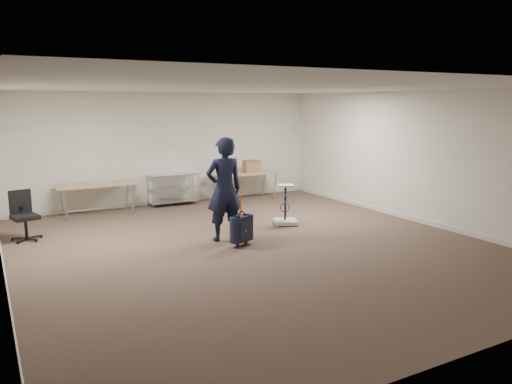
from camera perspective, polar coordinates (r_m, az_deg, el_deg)
ground at (r=9.01m, az=-0.30°, el=-6.23°), size 9.00×9.00×0.00m
room_shell at (r=10.19m, az=-4.04°, el=-4.02°), size 8.00×9.00×9.00m
folding_table_left at (r=11.90m, az=-17.72°, el=0.67°), size 1.80×0.75×0.73m
folding_table_right at (r=13.15m, az=-1.29°, el=2.02°), size 1.80×0.75×0.73m
wire_shelf at (r=12.67m, az=-9.45°, el=0.48°), size 1.22×0.47×0.80m
person at (r=9.23m, az=-3.65°, el=0.31°), size 0.73×0.50×1.93m
suitcase at (r=8.97m, az=-1.66°, el=-4.22°), size 0.38×0.29×0.92m
office_chair at (r=10.30m, az=-24.88°, el=-3.46°), size 0.57×0.57×0.93m
equipment_cart at (r=10.57m, az=3.41°, el=-2.52°), size 0.60×0.60×0.85m
cardboard_box at (r=13.22m, az=-0.49°, el=2.98°), size 0.45×0.36×0.31m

